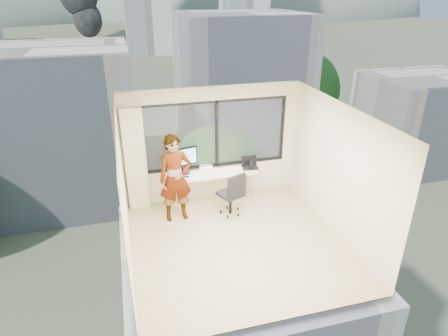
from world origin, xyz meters
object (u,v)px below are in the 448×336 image
object	(u,v)px
desk	(216,187)
handbag	(247,160)
chair	(230,192)
game_console	(206,168)
person	(175,179)
laptop	(250,163)
monitor	(185,160)

from	to	relation	value
desk	handbag	bearing A→B (deg)	14.81
chair	game_console	distance (m)	0.92
person	laptop	distance (m)	1.84
chair	handbag	size ratio (longest dim) A/B	3.88
desk	handbag	xyz separation A→B (m)	(0.80, 0.21, 0.48)
person	laptop	bearing A→B (deg)	10.48
chair	person	size ratio (longest dim) A/B	0.55
monitor	game_console	size ratio (longest dim) A/B	2.15
person	monitor	xyz separation A→B (m)	(0.30, 0.60, 0.12)
chair	game_console	size ratio (longest dim) A/B	3.64
chair	monitor	bearing A→B (deg)	117.65
monitor	chair	bearing A→B (deg)	-55.07
desk	game_console	xyz separation A→B (m)	(-0.19, 0.22, 0.41)
desk	monitor	bearing A→B (deg)	167.87
monitor	handbag	xyz separation A→B (m)	(1.48, 0.07, -0.20)
desk	handbag	world-z (taller)	handbag
desk	laptop	world-z (taller)	laptop
person	game_console	size ratio (longest dim) A/B	6.62
chair	laptop	distance (m)	0.94
chair	person	bearing A→B (deg)	151.98
chair	person	xyz separation A→B (m)	(-1.14, 0.13, 0.42)
laptop	handbag	size ratio (longest dim) A/B	1.41
monitor	handbag	bearing A→B (deg)	-11.77
game_console	laptop	xyz separation A→B (m)	(0.99, -0.21, 0.08)
desk	laptop	distance (m)	0.94
person	monitor	distance (m)	0.68
monitor	laptop	bearing A→B (deg)	-19.47
desk	chair	size ratio (longest dim) A/B	1.74
chair	laptop	size ratio (longest dim) A/B	2.75
handbag	desk	bearing A→B (deg)	-164.03
monitor	person	bearing A→B (deg)	-130.68
chair	monitor	xyz separation A→B (m)	(-0.84, 0.73, 0.54)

